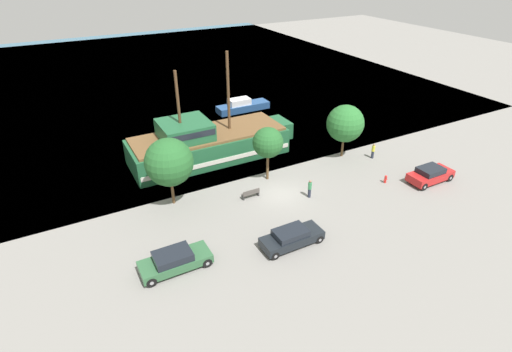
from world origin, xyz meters
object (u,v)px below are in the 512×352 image
(fire_hydrant, at_px, (386,179))
(pedestrian_walking_far, at_px, (373,151))
(parked_car_curb_rear, at_px, (430,174))
(bench_promenade_east, at_px, (251,193))
(parked_car_curb_front, at_px, (175,260))
(parked_car_curb_mid, at_px, (292,237))
(pirate_ship, at_px, (207,143))
(pedestrian_walking_near, at_px, (310,189))
(moored_boat_dockside, at_px, (242,106))

(fire_hydrant, distance_m, pedestrian_walking_far, 5.03)
(parked_car_curb_rear, xyz_separation_m, bench_promenade_east, (-15.97, 5.44, -0.32))
(parked_car_curb_rear, xyz_separation_m, fire_hydrant, (-3.77, 1.78, -0.34))
(bench_promenade_east, bearing_deg, parked_car_curb_front, -147.89)
(parked_car_curb_rear, distance_m, pedestrian_walking_far, 6.31)
(parked_car_curb_mid, xyz_separation_m, parked_car_curb_rear, (16.29, 1.60, 0.06))
(pirate_ship, xyz_separation_m, fire_hydrant, (12.52, -12.55, -1.25))
(bench_promenade_east, bearing_deg, pedestrian_walking_far, 2.82)
(parked_car_curb_mid, relative_size, pedestrian_walking_far, 2.90)
(pirate_ship, relative_size, pedestrian_walking_near, 10.12)
(parked_car_curb_rear, distance_m, fire_hydrant, 4.18)
(moored_boat_dockside, relative_size, parked_car_curb_mid, 1.52)
(parked_car_curb_front, height_order, pedestrian_walking_far, pedestrian_walking_far)
(pedestrian_walking_far, bearing_deg, parked_car_curb_front, -165.22)
(parked_car_curb_mid, distance_m, pedestrian_walking_near, 6.78)
(parked_car_curb_front, distance_m, parked_car_curb_rear, 24.60)
(moored_boat_dockside, bearing_deg, pedestrian_walking_near, -101.44)
(pirate_ship, relative_size, bench_promenade_east, 10.85)
(bench_promenade_east, xyz_separation_m, pedestrian_walking_far, (14.63, 0.72, 0.38))
(pedestrian_walking_near, bearing_deg, parked_car_curb_rear, -15.21)
(moored_boat_dockside, xyz_separation_m, pedestrian_walking_far, (5.63, -18.89, 0.18))
(fire_hydrant, height_order, pedestrian_walking_far, pedestrian_walking_far)
(pirate_ship, xyz_separation_m, bench_promenade_east, (0.32, -8.89, -1.22))
(moored_boat_dockside, height_order, bench_promenade_east, moored_boat_dockside)
(moored_boat_dockside, xyz_separation_m, pedestrian_walking_near, (-4.44, -21.95, 0.23))
(parked_car_curb_front, height_order, pedestrian_walking_near, pedestrian_walking_near)
(pedestrian_walking_far, bearing_deg, fire_hydrant, -119.02)
(parked_car_curb_mid, relative_size, fire_hydrant, 6.14)
(pirate_ship, bearing_deg, bench_promenade_east, -87.92)
(parked_car_curb_front, bearing_deg, pedestrian_walking_far, 14.78)
(parked_car_curb_mid, xyz_separation_m, bench_promenade_east, (0.33, 7.04, -0.25))
(parked_car_curb_front, xyz_separation_m, parked_car_curb_rear, (24.60, -0.03, 0.04))
(bench_promenade_east, relative_size, pedestrian_walking_far, 0.98)
(bench_promenade_east, distance_m, pedestrian_walking_far, 14.65)
(parked_car_curb_rear, height_order, pedestrian_walking_near, pedestrian_walking_near)
(pirate_ship, bearing_deg, pedestrian_walking_near, -66.50)
(parked_car_curb_rear, xyz_separation_m, pedestrian_walking_near, (-11.41, 3.10, 0.12))
(moored_boat_dockside, relative_size, pedestrian_walking_far, 4.41)
(moored_boat_dockside, height_order, parked_car_curb_rear, moored_boat_dockside)
(parked_car_curb_front, bearing_deg, parked_car_curb_rear, -0.06)
(parked_car_curb_front, height_order, fire_hydrant, parked_car_curb_front)
(parked_car_curb_front, relative_size, fire_hydrant, 6.30)
(moored_boat_dockside, distance_m, pedestrian_walking_far, 19.71)
(pirate_ship, height_order, fire_hydrant, pirate_ship)
(parked_car_curb_front, height_order, parked_car_curb_mid, parked_car_curb_front)
(parked_car_curb_rear, relative_size, bench_promenade_east, 2.78)
(parked_car_curb_rear, bearing_deg, pirate_ship, 138.67)
(fire_hydrant, distance_m, bench_promenade_east, 12.73)
(bench_promenade_east, bearing_deg, moored_boat_dockside, 65.35)
(pirate_ship, distance_m, fire_hydrant, 17.77)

